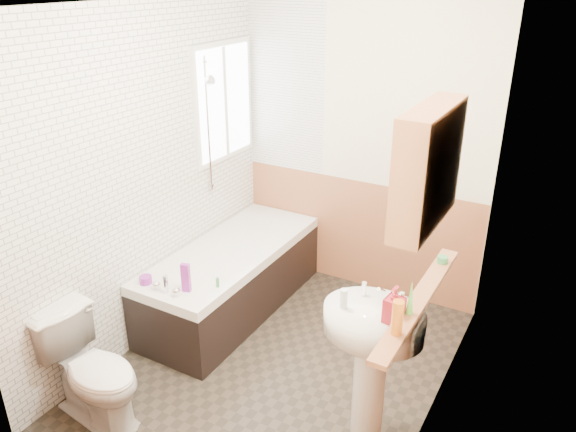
% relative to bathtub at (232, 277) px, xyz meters
% --- Properties ---
extents(floor, '(2.80, 2.80, 0.00)m').
position_rel_bathtub_xyz_m(floor, '(0.73, -0.48, -0.30)').
color(floor, black).
rests_on(floor, ground).
extents(ceiling, '(2.80, 2.80, 0.00)m').
position_rel_bathtub_xyz_m(ceiling, '(0.73, -0.48, 2.20)').
color(ceiling, white).
rests_on(ceiling, ground).
extents(wall_back, '(2.20, 0.02, 2.50)m').
position_rel_bathtub_xyz_m(wall_back, '(0.73, 0.93, 0.95)').
color(wall_back, '#F3EDC9').
rests_on(wall_back, ground).
extents(wall_front, '(2.20, 0.02, 2.50)m').
position_rel_bathtub_xyz_m(wall_front, '(0.73, -1.89, 0.95)').
color(wall_front, '#F3EDC9').
rests_on(wall_front, ground).
extents(wall_left, '(0.02, 2.80, 2.50)m').
position_rel_bathtub_xyz_m(wall_left, '(-0.38, -0.48, 0.95)').
color(wall_left, '#F3EDC9').
rests_on(wall_left, ground).
extents(wall_right, '(0.02, 2.80, 2.50)m').
position_rel_bathtub_xyz_m(wall_right, '(1.84, -0.48, 0.95)').
color(wall_right, '#F3EDC9').
rests_on(wall_right, ground).
extents(wainscot_right, '(0.01, 2.80, 1.00)m').
position_rel_bathtub_xyz_m(wainscot_right, '(1.82, -0.48, 0.20)').
color(wainscot_right, '#B16E48').
rests_on(wainscot_right, wall_right).
extents(wainscot_back, '(2.20, 0.01, 1.00)m').
position_rel_bathtub_xyz_m(wainscot_back, '(0.73, 0.90, 0.20)').
color(wainscot_back, '#B16E48').
rests_on(wainscot_back, wall_back).
extents(tile_cladding_left, '(0.01, 2.80, 2.50)m').
position_rel_bathtub_xyz_m(tile_cladding_left, '(-0.36, -0.48, 0.95)').
color(tile_cladding_left, white).
rests_on(tile_cladding_left, wall_left).
extents(tile_return_back, '(0.75, 0.01, 1.50)m').
position_rel_bathtub_xyz_m(tile_return_back, '(0.00, 0.90, 1.45)').
color(tile_return_back, white).
rests_on(tile_return_back, wall_back).
extents(window, '(0.03, 0.79, 0.99)m').
position_rel_bathtub_xyz_m(window, '(-0.33, 0.47, 1.35)').
color(window, white).
rests_on(window, wall_left).
extents(bathtub, '(0.70, 1.79, 0.71)m').
position_rel_bathtub_xyz_m(bathtub, '(0.00, 0.00, 0.00)').
color(bathtub, black).
rests_on(bathtub, floor).
extents(shower_riser, '(0.10, 0.07, 1.11)m').
position_rel_bathtub_xyz_m(shower_riser, '(-0.31, 0.20, 1.31)').
color(shower_riser, silver).
rests_on(shower_riser, wall_left).
extents(toilet, '(0.78, 0.50, 0.72)m').
position_rel_bathtub_xyz_m(toilet, '(-0.03, -1.48, 0.06)').
color(toilet, white).
rests_on(toilet, floor).
extents(sink, '(0.57, 0.46, 1.10)m').
position_rel_bathtub_xyz_m(sink, '(1.57, -0.86, 0.40)').
color(sink, white).
rests_on(sink, floor).
extents(pine_shelf, '(0.10, 1.27, 0.03)m').
position_rel_bathtub_xyz_m(pine_shelf, '(1.77, -0.72, 0.73)').
color(pine_shelf, '#B16E48').
rests_on(pine_shelf, wall_right).
extents(medicine_cabinet, '(0.17, 0.67, 0.60)m').
position_rel_bathtub_xyz_m(medicine_cabinet, '(1.74, -0.74, 1.49)').
color(medicine_cabinet, '#B16E48').
rests_on(medicine_cabinet, wall_right).
extents(foam_can, '(0.06, 0.06, 0.18)m').
position_rel_bathtub_xyz_m(foam_can, '(1.77, -1.10, 0.84)').
color(foam_can, orange).
rests_on(foam_can, pine_shelf).
extents(green_bottle, '(0.04, 0.04, 0.19)m').
position_rel_bathtub_xyz_m(green_bottle, '(1.77, -0.90, 0.84)').
color(green_bottle, '#59C647').
rests_on(green_bottle, pine_shelf).
extents(black_jar, '(0.08, 0.08, 0.04)m').
position_rel_bathtub_xyz_m(black_jar, '(1.77, -0.27, 0.77)').
color(black_jar, '#388447').
rests_on(black_jar, pine_shelf).
extents(soap_bottle, '(0.12, 0.22, 0.10)m').
position_rel_bathtub_xyz_m(soap_bottle, '(1.69, -0.92, 0.73)').
color(soap_bottle, maroon).
rests_on(soap_bottle, sink).
extents(clear_bottle, '(0.05, 0.05, 0.11)m').
position_rel_bathtub_xyz_m(clear_bottle, '(1.41, -0.92, 0.74)').
color(clear_bottle, silver).
rests_on(clear_bottle, sink).
extents(blue_gel, '(0.07, 0.05, 0.22)m').
position_rel_bathtub_xyz_m(blue_gel, '(0.11, -0.70, 0.38)').
color(blue_gel, purple).
rests_on(blue_gel, bathtub).
extents(cream_jar, '(0.12, 0.12, 0.06)m').
position_rel_bathtub_xyz_m(cream_jar, '(-0.22, -0.76, 0.30)').
color(cream_jar, purple).
rests_on(cream_jar, bathtub).
extents(orange_bottle, '(0.03, 0.03, 0.07)m').
position_rel_bathtub_xyz_m(orange_bottle, '(0.27, -0.55, 0.31)').
color(orange_bottle, '#388447').
rests_on(orange_bottle, bathtub).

